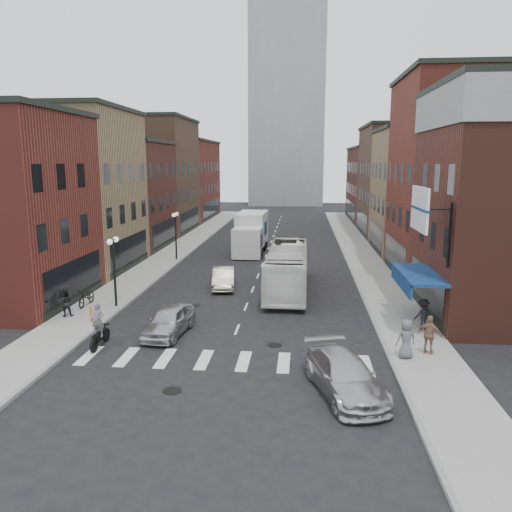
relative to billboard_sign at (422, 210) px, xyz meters
The scene contains 31 objects.
ground 10.56m from the billboard_sign, behind, with size 160.00×160.00×0.00m, color black.
sidewalk_left 28.12m from the billboard_sign, 128.47° to the left, with size 3.00×74.00×0.15m, color gray.
sidewalk_right 22.34m from the billboard_sign, 90.23° to the left, with size 3.00×74.00×0.15m, color gray.
curb_left 27.25m from the billboard_sign, 125.94° to the left, with size 0.20×74.00×0.16m, color gray.
curb_right 22.41m from the billboard_sign, 94.22° to the left, with size 0.20×74.00×0.16m, color gray.
crosswalk_stripes 11.12m from the billboard_sign, 157.82° to the right, with size 12.00×2.20×0.01m, color silver.
bldg_left_mid_a 27.17m from the billboard_sign, 150.21° to the left, with size 10.30×10.20×12.30m.
bldg_left_mid_b 33.30m from the billboard_sign, 135.10° to the left, with size 10.30×10.20×10.30m.
bldg_left_far_a 41.79m from the billboard_sign, 124.35° to the left, with size 10.30×12.20×13.30m.
bldg_left_far_b 53.93m from the billboard_sign, 115.93° to the left, with size 10.30×16.20×11.30m.
bldg_right_mid_a 14.98m from the billboard_sign, 64.61° to the left, with size 10.30×10.20×14.30m.
bldg_right_mid_b 24.36m from the billboard_sign, 74.75° to the left, with size 10.30×10.20×11.30m.
bldg_right_far_a 35.09m from the billboard_sign, 79.48° to the left, with size 10.30×12.20×12.30m.
bldg_right_far_b 48.93m from the billboard_sign, 82.47° to the left, with size 10.30×16.20×10.30m.
awning_blue 4.05m from the billboard_sign, 80.39° to the left, with size 1.80×5.00×0.78m.
billboard_sign is the anchor object (origin of this frame).
distant_tower 80.22m from the billboard_sign, 96.32° to the left, with size 14.00×14.00×50.00m, color #9399A0.
streetlamp_near 16.68m from the billboard_sign, 167.65° to the left, with size 0.32×1.22×4.11m.
streetlamp_far 23.92m from the billboard_sign, 132.41° to the left, with size 0.32×1.22×4.11m.
bike_rack 17.14m from the billboard_sign, behind, with size 0.08×0.68×0.80m.
box_truck 24.65m from the billboard_sign, 114.59° to the left, with size 2.71×8.38×3.62m.
motorcycle_rider 15.60m from the billboard_sign, behind, with size 0.57×2.04×2.08m.
transit_bus 11.54m from the billboard_sign, 126.70° to the left, with size 2.49×10.63×2.96m, color silver.
sedan_left_near 13.00m from the billboard_sign, behind, with size 1.65×4.11×1.40m, color #BAB9BE.
sedan_left_far 14.79m from the billboard_sign, 140.33° to the left, with size 1.41×4.03×1.33m, color beige.
curb_car 9.02m from the billboard_sign, 121.74° to the right, with size 1.97×4.84×1.41m, color #B5B5BA.
parked_bicycle 18.87m from the billboard_sign, 168.93° to the left, with size 0.66×1.91×1.00m, color black.
ped_left_solo 18.73m from the billboard_sign, behind, with size 0.74×0.43×1.53m, color black.
ped_right_a 5.32m from the billboard_sign, 57.50° to the left, with size 1.01×0.50×1.56m, color black.
ped_right_b 5.62m from the billboard_sign, 86.92° to the right, with size 1.00×0.50×1.70m, color #8B6747.
ped_right_c 5.96m from the billboard_sign, 108.85° to the right, with size 0.82×0.53×1.68m, color #5A5D61.
Camera 1 is at (3.15, -22.78, 8.33)m, focal length 35.00 mm.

